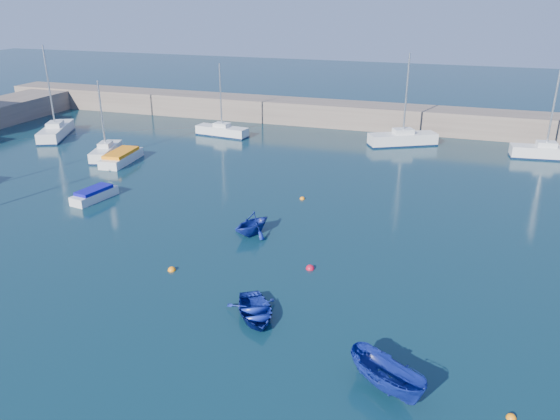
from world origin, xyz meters
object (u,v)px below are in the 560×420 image
(sailboat_5, at_px, (222,131))
(dinghy_center, at_px, (255,311))
(motorboat_1, at_px, (94,194))
(sailboat_4, at_px, (56,131))
(motorboat_2, at_px, (121,157))
(dinghy_right, at_px, (387,377))
(dinghy_left, at_px, (252,223))
(sailboat_6, at_px, (403,139))
(sailboat_7, at_px, (545,152))
(sailboat_3, at_px, (106,151))

(sailboat_5, height_order, dinghy_center, sailboat_5)
(motorboat_1, relative_size, dinghy_center, 1.14)
(sailboat_4, distance_m, sailboat_5, 17.99)
(motorboat_2, relative_size, dinghy_right, 1.45)
(dinghy_left, height_order, dinghy_right, dinghy_left)
(sailboat_6, height_order, sailboat_7, sailboat_6)
(dinghy_center, relative_size, dinghy_left, 1.17)
(sailboat_4, distance_m, motorboat_2, 13.54)
(motorboat_2, distance_m, dinghy_center, 29.24)
(sailboat_7, height_order, dinghy_right, sailboat_7)
(dinghy_center, bearing_deg, dinghy_right, -57.35)
(sailboat_7, bearing_deg, sailboat_4, 92.75)
(motorboat_1, bearing_deg, sailboat_7, 44.28)
(sailboat_7, xyz_separation_m, dinghy_left, (-19.97, -25.18, 0.13))
(sailboat_4, bearing_deg, dinghy_left, -54.30)
(dinghy_center, bearing_deg, motorboat_2, 104.42)
(sailboat_5, bearing_deg, dinghy_center, -146.04)
(dinghy_right, bearing_deg, dinghy_left, 75.28)
(motorboat_2, xyz_separation_m, dinghy_left, (17.33, -11.25, 0.27))
(motorboat_2, height_order, dinghy_right, dinghy_right)
(sailboat_3, xyz_separation_m, sailboat_7, (39.63, 12.96, 0.06))
(motorboat_1, height_order, dinghy_right, dinghy_right)
(sailboat_7, height_order, dinghy_left, sailboat_7)
(sailboat_4, bearing_deg, sailboat_3, -50.82)
(sailboat_3, distance_m, motorboat_1, 11.73)
(dinghy_right, bearing_deg, sailboat_7, 20.80)
(sailboat_4, distance_m, sailboat_7, 50.12)
(sailboat_7, bearing_deg, sailboat_6, 81.06)
(dinghy_center, relative_size, dinghy_right, 0.92)
(sailboat_3, height_order, sailboat_5, sailboat_5)
(sailboat_7, bearing_deg, sailboat_3, 101.68)
(sailboat_5, bearing_deg, motorboat_2, 165.98)
(motorboat_2, bearing_deg, sailboat_3, 151.86)
(motorboat_1, bearing_deg, dinghy_center, -23.05)
(sailboat_5, distance_m, motorboat_2, 13.00)
(sailboat_6, height_order, dinghy_right, sailboat_6)
(dinghy_left, bearing_deg, sailboat_5, 141.61)
(motorboat_1, bearing_deg, sailboat_6, 59.27)
(motorboat_1, relative_size, dinghy_left, 1.33)
(dinghy_left, relative_size, dinghy_right, 0.79)
(motorboat_2, bearing_deg, dinghy_center, -49.62)
(dinghy_center, bearing_deg, sailboat_3, 106.09)
(motorboat_1, height_order, motorboat_2, motorboat_2)
(motorboat_2, bearing_deg, sailboat_6, 25.66)
(motorboat_2, xyz_separation_m, dinghy_center, (21.02, -20.33, -0.15))
(sailboat_7, xyz_separation_m, dinghy_center, (-16.29, -34.26, -0.29))
(sailboat_5, distance_m, dinghy_center, 36.31)
(sailboat_7, bearing_deg, motorboat_2, 104.04)
(sailboat_5, xyz_separation_m, motorboat_1, (-1.04, -21.22, -0.14))
(sailboat_4, bearing_deg, motorboat_2, -50.05)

